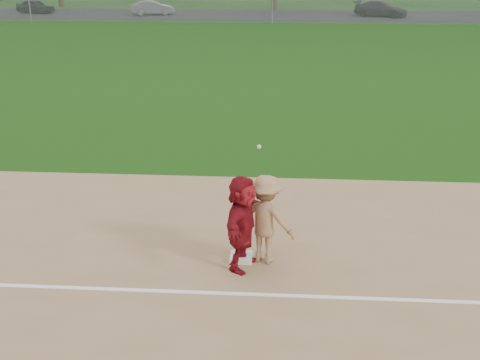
# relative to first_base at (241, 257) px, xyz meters

# --- Properties ---
(ground) EXTENTS (160.00, 160.00, 0.00)m
(ground) POSITION_rel_first_base_xyz_m (-0.09, -0.47, -0.07)
(ground) COLOR #16400C
(ground) RESTS_ON ground
(foul_line) EXTENTS (60.00, 0.10, 0.01)m
(foul_line) POSITION_rel_first_base_xyz_m (-0.09, -1.27, -0.04)
(foul_line) COLOR white
(foul_line) RESTS_ON infield_dirt
(parking_asphalt) EXTENTS (120.00, 10.00, 0.01)m
(parking_asphalt) POSITION_rel_first_base_xyz_m (-0.09, 45.53, -0.06)
(parking_asphalt) COLOR black
(parking_asphalt) RESTS_ON ground
(first_base) EXTENTS (0.43, 0.43, 0.10)m
(first_base) POSITION_rel_first_base_xyz_m (0.00, 0.00, 0.00)
(first_base) COLOR white
(first_base) RESTS_ON infield_dirt
(base_runner) EXTENTS (1.08, 1.81, 1.86)m
(base_runner) POSITION_rel_first_base_xyz_m (0.04, -0.26, 0.88)
(base_runner) COLOR maroon
(base_runner) RESTS_ON infield_dirt
(car_left) EXTENTS (3.86, 2.40, 1.23)m
(car_left) POSITION_rel_first_base_xyz_m (-22.15, 45.75, 0.55)
(car_left) COLOR black
(car_left) RESTS_ON parking_asphalt
(car_mid) EXTENTS (3.99, 2.33, 1.24)m
(car_mid) POSITION_rel_first_base_xyz_m (-10.99, 44.98, 0.56)
(car_mid) COLOR #54565C
(car_mid) RESTS_ON parking_asphalt
(car_right) EXTENTS (4.96, 3.48, 1.33)m
(car_right) POSITION_rel_first_base_xyz_m (9.32, 44.87, 0.61)
(car_right) COLOR black
(car_right) RESTS_ON parking_asphalt
(first_base_play) EXTENTS (1.30, 1.01, 2.46)m
(first_base_play) POSITION_rel_first_base_xyz_m (0.46, -0.00, 0.84)
(first_base_play) COLOR gray
(first_base_play) RESTS_ON infield_dirt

